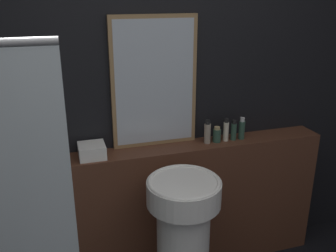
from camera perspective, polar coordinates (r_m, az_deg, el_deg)
wall_back at (r=2.50m, az=-1.58°, el=4.07°), size 8.00×0.06×2.50m
vanity_counter at (r=2.70m, az=-0.63°, el=-12.73°), size 2.29×0.21×0.95m
pedestal_sink at (r=2.35m, az=2.25°, el=-16.98°), size 0.43×0.43×0.93m
mirror at (r=2.41m, az=-2.09°, el=6.59°), size 0.56×0.03×0.85m
towel_stack at (r=2.38m, az=-11.53°, el=-3.71°), size 0.16×0.17×0.08m
shampoo_bottle at (r=2.54m, az=6.02°, el=-0.98°), size 0.04×0.04×0.17m
conditioner_bottle at (r=2.58m, az=7.45°, el=-1.35°), size 0.05×0.05×0.11m
lotion_bottle at (r=2.60m, az=8.83°, el=-0.68°), size 0.04×0.04×0.16m
body_wash_bottle at (r=2.63m, az=9.98°, el=-0.73°), size 0.04×0.04×0.14m
hand_soap_bottle at (r=2.65m, az=11.17°, el=-0.46°), size 0.04×0.04×0.16m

